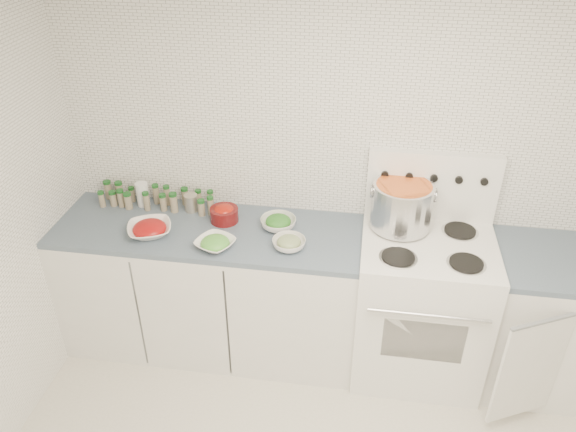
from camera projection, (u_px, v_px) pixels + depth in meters
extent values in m
cube|color=white|center=(351.00, 162.00, 3.34)|extent=(3.50, 0.02, 2.50)
cube|color=white|center=(213.00, 289.00, 3.61)|extent=(1.85, 0.62, 0.86)
cube|color=#475A6A|center=(207.00, 231.00, 3.37)|extent=(1.85, 0.62, 0.03)
cube|color=white|center=(420.00, 308.00, 3.41)|extent=(0.76, 0.65, 0.92)
cube|color=black|center=(423.00, 341.00, 3.12)|extent=(0.45, 0.01, 0.28)
cylinder|color=silver|center=(429.00, 316.00, 2.97)|extent=(0.65, 0.02, 0.02)
cube|color=white|center=(430.00, 245.00, 3.16)|extent=(0.76, 0.65, 0.01)
cube|color=white|center=(432.00, 186.00, 3.30)|extent=(0.76, 0.06, 0.43)
cylinder|color=silver|center=(398.00, 258.00, 3.05)|extent=(0.21, 0.21, 0.01)
cylinder|color=black|center=(398.00, 257.00, 3.04)|extent=(0.18, 0.18, 0.01)
cylinder|color=silver|center=(466.00, 264.00, 3.00)|extent=(0.21, 0.21, 0.01)
cylinder|color=black|center=(466.00, 263.00, 3.00)|extent=(0.18, 0.18, 0.01)
cylinder|color=silver|center=(397.00, 226.00, 3.32)|extent=(0.21, 0.21, 0.01)
cylinder|color=black|center=(398.00, 225.00, 3.31)|extent=(0.18, 0.18, 0.01)
cylinder|color=silver|center=(460.00, 231.00, 3.27)|extent=(0.21, 0.21, 0.01)
cylinder|color=black|center=(460.00, 230.00, 3.27)|extent=(0.18, 0.18, 0.01)
cylinder|color=black|center=(385.00, 174.00, 3.26)|extent=(0.04, 0.02, 0.04)
cylinder|color=black|center=(409.00, 176.00, 3.25)|extent=(0.04, 0.02, 0.04)
cylinder|color=black|center=(434.00, 178.00, 3.23)|extent=(0.04, 0.02, 0.04)
cylinder|color=black|center=(459.00, 180.00, 3.21)|extent=(0.04, 0.02, 0.04)
cylinder|color=black|center=(484.00, 181.00, 3.19)|extent=(0.04, 0.02, 0.04)
cube|color=white|center=(560.00, 324.00, 3.33)|extent=(0.89, 0.62, 0.86)
cube|color=white|center=(529.00, 370.00, 3.03)|extent=(0.37, 0.19, 0.70)
cylinder|color=silver|center=(402.00, 205.00, 3.24)|extent=(0.35, 0.35, 0.27)
cylinder|color=#C9541C|center=(404.00, 187.00, 3.17)|extent=(0.32, 0.32, 0.03)
torus|color=silver|center=(371.00, 191.00, 3.22)|extent=(0.01, 0.08, 0.08)
torus|color=silver|center=(436.00, 196.00, 3.17)|extent=(0.01, 0.08, 0.08)
imported|color=white|center=(150.00, 230.00, 3.29)|extent=(0.33, 0.33, 0.06)
ellipsoid|color=#A80E11|center=(149.00, 228.00, 3.29)|extent=(0.18, 0.18, 0.08)
imported|color=white|center=(215.00, 244.00, 3.18)|extent=(0.28, 0.28, 0.05)
ellipsoid|color=green|center=(215.00, 242.00, 3.17)|extent=(0.15, 0.15, 0.07)
imported|color=white|center=(278.00, 223.00, 3.35)|extent=(0.24, 0.24, 0.07)
ellipsoid|color=#22621C|center=(278.00, 221.00, 3.34)|extent=(0.15, 0.15, 0.07)
imported|color=white|center=(289.00, 244.00, 3.17)|extent=(0.24, 0.24, 0.06)
ellipsoid|color=#324F1F|center=(289.00, 241.00, 3.16)|extent=(0.14, 0.14, 0.06)
cylinder|color=#550E10|center=(224.00, 215.00, 3.41)|extent=(0.17, 0.17, 0.09)
ellipsoid|color=#A5190B|center=(224.00, 210.00, 3.39)|extent=(0.13, 0.13, 0.06)
cylinder|color=white|center=(143.00, 194.00, 3.55)|extent=(0.08, 0.08, 0.16)
cylinder|color=#ADA492|center=(191.00, 203.00, 3.51)|extent=(0.09, 0.09, 0.11)
cylinder|color=gray|center=(108.00, 191.00, 3.64)|extent=(0.05, 0.05, 0.11)
cylinder|color=#164F1B|center=(107.00, 182.00, 3.61)|extent=(0.05, 0.05, 0.02)
cylinder|color=gray|center=(120.00, 192.00, 3.62)|extent=(0.05, 0.05, 0.12)
cylinder|color=#164F1B|center=(118.00, 183.00, 3.58)|extent=(0.05, 0.05, 0.02)
cylinder|color=gray|center=(132.00, 195.00, 3.61)|extent=(0.04, 0.04, 0.09)
cylinder|color=#164F1B|center=(131.00, 188.00, 3.59)|extent=(0.04, 0.04, 0.02)
cylinder|color=gray|center=(156.00, 195.00, 3.59)|extent=(0.04, 0.04, 0.12)
cylinder|color=#164F1B|center=(155.00, 186.00, 3.55)|extent=(0.04, 0.04, 0.02)
cylinder|color=gray|center=(167.00, 196.00, 3.57)|extent=(0.04, 0.04, 0.12)
cylinder|color=#164F1B|center=(166.00, 187.00, 3.54)|extent=(0.04, 0.04, 0.02)
cylinder|color=gray|center=(185.00, 197.00, 3.58)|extent=(0.04, 0.04, 0.10)
cylinder|color=#164F1B|center=(184.00, 189.00, 3.55)|extent=(0.05, 0.05, 0.02)
cylinder|color=gray|center=(199.00, 199.00, 3.57)|extent=(0.04, 0.04, 0.09)
cylinder|color=#164F1B|center=(198.00, 191.00, 3.54)|extent=(0.04, 0.04, 0.02)
cylinder|color=gray|center=(211.00, 200.00, 3.55)|extent=(0.04, 0.04, 0.10)
cylinder|color=#164F1B|center=(210.00, 192.00, 3.52)|extent=(0.04, 0.04, 0.02)
cylinder|color=gray|center=(102.00, 200.00, 3.56)|extent=(0.04, 0.04, 0.09)
cylinder|color=#164F1B|center=(101.00, 193.00, 3.53)|extent=(0.04, 0.04, 0.02)
cylinder|color=gray|center=(121.00, 199.00, 3.55)|extent=(0.04, 0.04, 0.10)
cylinder|color=#164F1B|center=(120.00, 191.00, 3.52)|extent=(0.04, 0.04, 0.02)
cylinder|color=gray|center=(128.00, 202.00, 3.53)|extent=(0.05, 0.05, 0.09)
cylinder|color=#164F1B|center=(127.00, 194.00, 3.51)|extent=(0.05, 0.05, 0.02)
cylinder|color=gray|center=(147.00, 202.00, 3.51)|extent=(0.04, 0.04, 0.11)
cylinder|color=#164F1B|center=(145.00, 194.00, 3.48)|extent=(0.04, 0.04, 0.02)
cylinder|color=gray|center=(163.00, 204.00, 3.51)|extent=(0.04, 0.04, 0.10)
cylinder|color=#164F1B|center=(162.00, 196.00, 3.48)|extent=(0.04, 0.04, 0.02)
cylinder|color=gray|center=(174.00, 204.00, 3.50)|extent=(0.05, 0.05, 0.11)
cylinder|color=#164F1B|center=(173.00, 195.00, 3.46)|extent=(0.05, 0.05, 0.02)
cylinder|color=gray|center=(202.00, 209.00, 3.47)|extent=(0.04, 0.04, 0.09)
cylinder|color=#164F1B|center=(201.00, 201.00, 3.44)|extent=(0.05, 0.05, 0.02)
cylinder|color=gray|center=(211.00, 207.00, 3.47)|extent=(0.04, 0.04, 0.11)
cylinder|color=#164F1B|center=(210.00, 198.00, 3.44)|extent=(0.04, 0.04, 0.02)
cylinder|color=gray|center=(113.00, 200.00, 3.57)|extent=(0.04, 0.04, 0.09)
cylinder|color=#164F1B|center=(112.00, 193.00, 3.54)|extent=(0.05, 0.05, 0.02)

